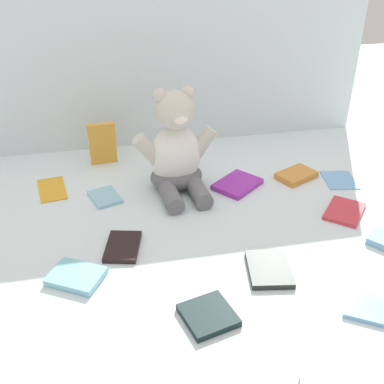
{
  "coord_description": "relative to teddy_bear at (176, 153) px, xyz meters",
  "views": [
    {
      "loc": [
        -0.21,
        -1.09,
        0.7
      ],
      "look_at": [
        -0.0,
        -0.1,
        0.1
      ],
      "focal_mm": 43.83,
      "sensor_mm": 36.0,
      "label": 1
    }
  ],
  "objects": [
    {
      "name": "ground_plane",
      "position": [
        0.01,
        -0.1,
        -0.11
      ],
      "size": [
        3.2,
        3.2,
        0.0
      ],
      "primitive_type": "plane",
      "color": "silver"
    },
    {
      "name": "book_case_13",
      "position": [
        0.14,
        -0.42,
        -0.1
      ],
      "size": [
        0.11,
        0.14,
        0.01
      ],
      "primitive_type": "cube",
      "rotation": [
        0.0,
        0.0,
        6.12
      ],
      "color": "#222823",
      "rests_on": "ground_plane"
    },
    {
      "name": "book_case_10",
      "position": [
        -0.18,
        -0.27,
        -0.11
      ],
      "size": [
        0.1,
        0.13,
        0.01
      ],
      "primitive_type": "cube",
      "rotation": [
        0.0,
        0.0,
        2.91
      ],
      "color": "black",
      "rests_on": "ground_plane"
    },
    {
      "name": "backdrop_drape",
      "position": [
        0.01,
        0.33,
        0.19
      ],
      "size": [
        1.41,
        0.03,
        0.61
      ],
      "primitive_type": "cube",
      "color": "silver",
      "rests_on": "ground_plane"
    },
    {
      "name": "book_case_5",
      "position": [
        0.49,
        -0.06,
        -0.11
      ],
      "size": [
        0.11,
        0.13,
        0.01
      ],
      "primitive_type": "cube",
      "rotation": [
        0.0,
        0.0,
        2.99
      ],
      "color": "#74ADE2",
      "rests_on": "ground_plane"
    },
    {
      "name": "book_case_7",
      "position": [
        -0.21,
        -0.02,
        -0.11
      ],
      "size": [
        0.1,
        0.12,
        0.01
      ],
      "primitive_type": "cube",
      "rotation": [
        0.0,
        0.0,
        0.31
      ],
      "color": "#86BED9",
      "rests_on": "ground_plane"
    },
    {
      "name": "book_case_3",
      "position": [
        0.42,
        -0.23,
        -0.11
      ],
      "size": [
        0.15,
        0.15,
        0.01
      ],
      "primitive_type": "cube",
      "rotation": [
        0.0,
        0.0,
        2.43
      ],
      "color": "#CD3540",
      "rests_on": "ground_plane"
    },
    {
      "name": "book_case_1",
      "position": [
        0.31,
        -0.58,
        -0.11
      ],
      "size": [
        0.15,
        0.14,
        0.01
      ],
      "primitive_type": "cube",
      "rotation": [
        0.0,
        0.0,
        1.01
      ],
      "color": "#71AAD6",
      "rests_on": "ground_plane"
    },
    {
      "name": "book_case_9",
      "position": [
        0.37,
        -0.02,
        -0.1
      ],
      "size": [
        0.14,
        0.12,
        0.02
      ],
      "primitive_type": "cube",
      "rotation": [
        0.0,
        0.0,
        2.01
      ],
      "color": "orange",
      "rests_on": "ground_plane"
    },
    {
      "name": "book_case_11",
      "position": [
        -0.36,
        0.06,
        -0.11
      ],
      "size": [
        0.09,
        0.15,
        0.01
      ],
      "primitive_type": "cube",
      "rotation": [
        0.0,
        0.0,
        3.29
      ],
      "color": "gold",
      "rests_on": "ground_plane"
    },
    {
      "name": "book_case_0",
      "position": [
        0.18,
        -0.03,
        -0.1
      ],
      "size": [
        0.17,
        0.16,
        0.02
      ],
      "primitive_type": "cube",
      "rotation": [
        0.0,
        0.0,
        5.38
      ],
      "color": "purple",
      "rests_on": "ground_plane"
    },
    {
      "name": "book_case_12",
      "position": [
        -0.03,
        -0.53,
        -0.1
      ],
      "size": [
        0.12,
        0.12,
        0.01
      ],
      "primitive_type": "cube",
      "rotation": [
        0.0,
        0.0,
        0.25
      ],
      "color": "black",
      "rests_on": "ground_plane"
    },
    {
      "name": "book_case_6",
      "position": [
        -0.2,
        0.2,
        -0.04
      ],
      "size": [
        0.09,
        0.03,
        0.14
      ],
      "primitive_type": "cube",
      "rotation": [
        0.07,
        0.0,
        0.07
      ],
      "color": "gold",
      "rests_on": "ground_plane"
    },
    {
      "name": "book_case_2",
      "position": [
        -0.29,
        -0.36,
        -0.1
      ],
      "size": [
        0.14,
        0.13,
        0.02
      ],
      "primitive_type": "cube",
      "rotation": [
        0.0,
        0.0,
        4.18
      ],
      "color": "#7BBFD2",
      "rests_on": "ground_plane"
    },
    {
      "name": "teddy_bear",
      "position": [
        0.0,
        0.0,
        0.0
      ],
      "size": [
        0.25,
        0.23,
        0.3
      ],
      "rotation": [
        0.0,
        0.0,
        0.08
      ],
      "color": "white",
      "rests_on": "ground_plane"
    }
  ]
}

